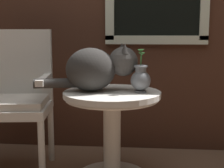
% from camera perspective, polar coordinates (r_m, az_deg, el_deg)
% --- Properties ---
extents(wicker_side_table, '(0.64, 0.64, 0.60)m').
position_cam_1_polar(wicker_side_table, '(2.17, 0.00, -6.07)').
color(wicker_side_table, silver).
rests_on(wicker_side_table, ground_plane).
extents(wicker_chair, '(0.52, 0.50, 1.00)m').
position_cam_1_polar(wicker_chair, '(2.42, -16.28, -1.47)').
color(wicker_chair, silver).
rests_on(wicker_chair, ground_plane).
extents(cat, '(0.67, 0.35, 0.31)m').
position_cam_1_polar(cat, '(2.14, -2.66, 2.80)').
color(cat, '#33302D').
rests_on(cat, wicker_side_table).
extents(pewter_vase_with_ivy, '(0.13, 0.13, 0.28)m').
position_cam_1_polar(pewter_vase_with_ivy, '(2.10, 5.01, 0.96)').
color(pewter_vase_with_ivy, slate).
rests_on(pewter_vase_with_ivy, wicker_side_table).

